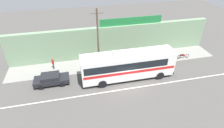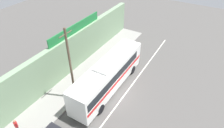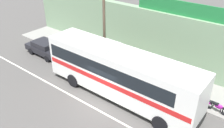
{
  "view_description": "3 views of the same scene",
  "coord_description": "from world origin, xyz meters",
  "px_view_note": "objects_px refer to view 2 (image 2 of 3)",
  "views": [
    {
      "loc": [
        -5.62,
        -16.57,
        14.52
      ],
      "look_at": [
        -1.26,
        2.48,
        1.65
      ],
      "focal_mm": 29.13,
      "sensor_mm": 36.0,
      "label": 1
    },
    {
      "loc": [
        -13.54,
        -7.44,
        15.96
      ],
      "look_at": [
        2.26,
        1.92,
        2.2
      ],
      "focal_mm": 30.96,
      "sensor_mm": 36.0,
      "label": 2
    },
    {
      "loc": [
        8.88,
        -9.97,
        10.55
      ],
      "look_at": [
        -0.68,
        2.03,
        1.94
      ],
      "focal_mm": 38.36,
      "sensor_mm": 36.0,
      "label": 3
    }
  ],
  "objects_px": {
    "intercity_bus": "(108,75)",
    "motorcycle_orange": "(116,53)",
    "motorcycle_green": "(126,43)",
    "motorcycle_purple": "(121,50)",
    "pedestrian_far_right": "(16,125)",
    "motorcycle_black": "(111,57)",
    "utility_pole": "(71,66)"
  },
  "relations": [
    {
      "from": "intercity_bus",
      "to": "motorcycle_orange",
      "type": "height_order",
      "value": "intercity_bus"
    },
    {
      "from": "motorcycle_green",
      "to": "motorcycle_purple",
      "type": "bearing_deg",
      "value": -175.79
    },
    {
      "from": "intercity_bus",
      "to": "pedestrian_far_right",
      "type": "bearing_deg",
      "value": 156.39
    },
    {
      "from": "motorcycle_purple",
      "to": "pedestrian_far_right",
      "type": "height_order",
      "value": "pedestrian_far_right"
    },
    {
      "from": "motorcycle_green",
      "to": "motorcycle_orange",
      "type": "xyz_separation_m",
      "value": [
        -3.37,
        -0.12,
        0.0
      ]
    },
    {
      "from": "motorcycle_orange",
      "to": "motorcycle_black",
      "type": "bearing_deg",
      "value": 174.57
    },
    {
      "from": "motorcycle_green",
      "to": "utility_pole",
      "type": "bearing_deg",
      "value": -178.89
    },
    {
      "from": "motorcycle_green",
      "to": "motorcycle_purple",
      "type": "relative_size",
      "value": 1.02
    },
    {
      "from": "motorcycle_green",
      "to": "pedestrian_far_right",
      "type": "height_order",
      "value": "pedestrian_far_right"
    },
    {
      "from": "intercity_bus",
      "to": "motorcycle_green",
      "type": "xyz_separation_m",
      "value": [
        9.57,
        2.56,
        -1.5
      ]
    },
    {
      "from": "utility_pole",
      "to": "motorcycle_black",
      "type": "height_order",
      "value": "utility_pole"
    },
    {
      "from": "motorcycle_black",
      "to": "motorcycle_purple",
      "type": "distance_m",
      "value": 2.4
    },
    {
      "from": "motorcycle_orange",
      "to": "motorcycle_green",
      "type": "bearing_deg",
      "value": 2.06
    },
    {
      "from": "motorcycle_orange",
      "to": "intercity_bus",
      "type": "bearing_deg",
      "value": -158.53
    },
    {
      "from": "motorcycle_orange",
      "to": "pedestrian_far_right",
      "type": "xyz_separation_m",
      "value": [
        -15.48,
        1.62,
        0.55
      ]
    },
    {
      "from": "motorcycle_purple",
      "to": "motorcycle_orange",
      "type": "distance_m",
      "value": 1.15
    },
    {
      "from": "utility_pole",
      "to": "motorcycle_orange",
      "type": "xyz_separation_m",
      "value": [
        9.4,
        0.13,
        -3.95
      ]
    },
    {
      "from": "intercity_bus",
      "to": "motorcycle_black",
      "type": "height_order",
      "value": "intercity_bus"
    },
    {
      "from": "motorcycle_orange",
      "to": "pedestrian_far_right",
      "type": "bearing_deg",
      "value": 174.04
    },
    {
      "from": "utility_pole",
      "to": "pedestrian_far_right",
      "type": "height_order",
      "value": "utility_pole"
    },
    {
      "from": "motorcycle_black",
      "to": "motorcycle_orange",
      "type": "xyz_separation_m",
      "value": [
        1.24,
        -0.12,
        0.0
      ]
    },
    {
      "from": "intercity_bus",
      "to": "motorcycle_purple",
      "type": "distance_m",
      "value": 7.88
    },
    {
      "from": "utility_pole",
      "to": "motorcycle_green",
      "type": "bearing_deg",
      "value": 1.11
    },
    {
      "from": "intercity_bus",
      "to": "pedestrian_far_right",
      "type": "relative_size",
      "value": 6.98
    },
    {
      "from": "motorcycle_purple",
      "to": "intercity_bus",
      "type": "bearing_deg",
      "value": -161.95
    },
    {
      "from": "intercity_bus",
      "to": "utility_pole",
      "type": "xyz_separation_m",
      "value": [
        -3.2,
        2.31,
        2.45
      ]
    },
    {
      "from": "motorcycle_green",
      "to": "motorcycle_orange",
      "type": "bearing_deg",
      "value": -177.94
    },
    {
      "from": "motorcycle_green",
      "to": "motorcycle_purple",
      "type": "height_order",
      "value": "same"
    },
    {
      "from": "motorcycle_green",
      "to": "motorcycle_orange",
      "type": "height_order",
      "value": "same"
    },
    {
      "from": "motorcycle_orange",
      "to": "pedestrian_far_right",
      "type": "distance_m",
      "value": 15.57
    },
    {
      "from": "utility_pole",
      "to": "motorcycle_orange",
      "type": "distance_m",
      "value": 10.2
    },
    {
      "from": "intercity_bus",
      "to": "motorcycle_green",
      "type": "relative_size",
      "value": 5.95
    }
  ]
}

